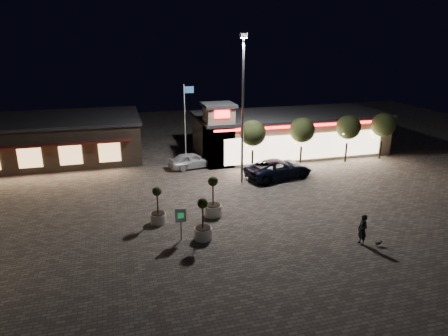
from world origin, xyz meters
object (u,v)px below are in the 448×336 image
object	(u,v)px
pedestrian	(363,230)
planter_mid	(203,227)
planter_left	(158,212)
valet_sign	(181,218)
pickup_truck	(279,169)
white_sedan	(192,160)

from	to	relation	value
pedestrian	planter_mid	world-z (taller)	planter_mid
planter_left	valet_sign	distance (m)	2.98
pickup_truck	planter_mid	distance (m)	13.04
valet_sign	pedestrian	bearing A→B (deg)	-18.41
pickup_truck	valet_sign	bearing A→B (deg)	119.81
valet_sign	pickup_truck	bearing A→B (deg)	41.47
pickup_truck	planter_mid	world-z (taller)	planter_mid
pedestrian	valet_sign	distance (m)	11.07
white_sedan	pedestrian	distance (m)	18.86
white_sedan	valet_sign	distance (m)	14.41
pickup_truck	planter_left	bearing A→B (deg)	107.70
planter_left	valet_sign	world-z (taller)	planter_left
pickup_truck	white_sedan	size ratio (longest dim) A/B	1.37
pedestrian	planter_mid	bearing A→B (deg)	-112.57
pedestrian	valet_sign	world-z (taller)	valet_sign
pedestrian	pickup_truck	bearing A→B (deg)	177.36
planter_left	valet_sign	xyz separation A→B (m)	(1.13, -2.69, 0.65)
pedestrian	planter_left	bearing A→B (deg)	-121.36
pedestrian	valet_sign	size ratio (longest dim) A/B	0.92
white_sedan	pickup_truck	bearing A→B (deg)	-134.08
planter_left	white_sedan	bearing A→B (deg)	68.20
pickup_truck	valet_sign	world-z (taller)	valet_sign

